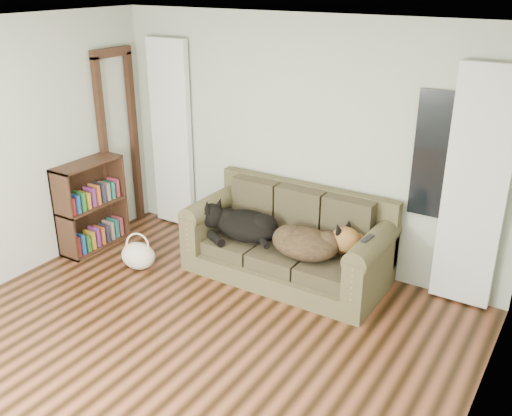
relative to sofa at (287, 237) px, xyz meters
The scene contains 14 objects.
floor 2.03m from the sofa, 94.03° to the right, with size 5.00×5.00×0.00m, color black.
ceiling 2.92m from the sofa, 94.03° to the right, with size 5.00×5.00×0.00m, color white.
wall_back 1.01m from the sofa, 104.86° to the left, with size 4.50×0.04×2.60m, color #AFB8A6.
wall_right 3.01m from the sofa, 43.10° to the right, with size 0.04×5.00×2.60m, color #AFB8A6.
curtain_left 2.02m from the sofa, 166.40° to the left, with size 0.55×0.08×2.25m, color silver.
curtain_right 1.86m from the sofa, 15.00° to the left, with size 0.55×0.08×2.25m, color silver.
window_pane 1.69m from the sofa, 20.69° to the left, with size 0.50×0.03×1.20m, color black.
door_casing 2.42m from the sofa, behind, with size 0.07×0.60×2.10m, color black.
sofa is the anchor object (origin of this frame).
dog_black_lab 0.49m from the sofa, behind, with size 0.72×0.50×0.31m, color black.
dog_shepherd 0.32m from the sofa, 15.09° to the right, with size 0.72×0.51×0.32m, color black.
tv_remote 0.97m from the sofa, ahead, with size 0.05×0.17×0.02m, color black.
tote_bag 1.61m from the sofa, 154.33° to the right, with size 0.40×0.31×0.29m, color beige.
bookshelf 2.30m from the sofa, 166.07° to the right, with size 0.31×0.82×1.02m, color black.
Camera 1 is at (2.66, -2.65, 2.98)m, focal length 40.00 mm.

